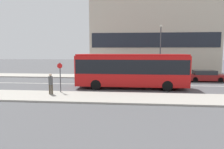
% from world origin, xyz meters
% --- Properties ---
extents(ground_plane, '(120.00, 120.00, 0.00)m').
position_xyz_m(ground_plane, '(0.00, 0.00, 0.00)').
color(ground_plane, '#4F4F51').
extents(sidewalk_near, '(44.00, 3.50, 0.13)m').
position_xyz_m(sidewalk_near, '(0.00, -6.25, 0.07)').
color(sidewalk_near, '#A39E93').
rests_on(sidewalk_near, ground_plane).
extents(sidewalk_far, '(44.00, 3.50, 0.13)m').
position_xyz_m(sidewalk_far, '(0.00, 6.25, 0.07)').
color(sidewalk_far, '#A39E93').
rests_on(sidewalk_far, ground_plane).
extents(lane_centerline, '(41.80, 0.16, 0.01)m').
position_xyz_m(lane_centerline, '(0.00, 0.00, 0.00)').
color(lane_centerline, silver).
rests_on(lane_centerline, ground_plane).
extents(apartment_block_left_tower, '(19.78, 4.37, 18.92)m').
position_xyz_m(apartment_block_left_tower, '(6.05, 11.64, 9.45)').
color(apartment_block_left_tower, beige).
rests_on(apartment_block_left_tower, ground_plane).
extents(city_bus, '(10.55, 2.62, 3.31)m').
position_xyz_m(city_bus, '(2.62, -1.91, 1.90)').
color(city_bus, red).
rests_on(city_bus, ground_plane).
extents(parked_car_0, '(4.52, 1.69, 1.32)m').
position_xyz_m(parked_car_0, '(11.42, 3.34, 0.63)').
color(parked_car_0, maroon).
rests_on(parked_car_0, ground_plane).
extents(pedestrian_near_stop, '(0.35, 0.34, 1.69)m').
position_xyz_m(pedestrian_near_stop, '(-3.83, -5.84, 1.09)').
color(pedestrian_near_stop, '#4C4233').
rests_on(pedestrian_near_stop, sidewalk_near).
extents(bus_stop_sign, '(0.44, 0.12, 2.52)m').
position_xyz_m(bus_stop_sign, '(-3.33, -5.00, 1.61)').
color(bus_stop_sign, '#4C4C51').
rests_on(bus_stop_sign, sidewalk_near).
extents(street_lamp, '(0.36, 0.36, 6.76)m').
position_xyz_m(street_lamp, '(6.31, 4.97, 4.26)').
color(street_lamp, '#4C4C51').
rests_on(street_lamp, sidewalk_far).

